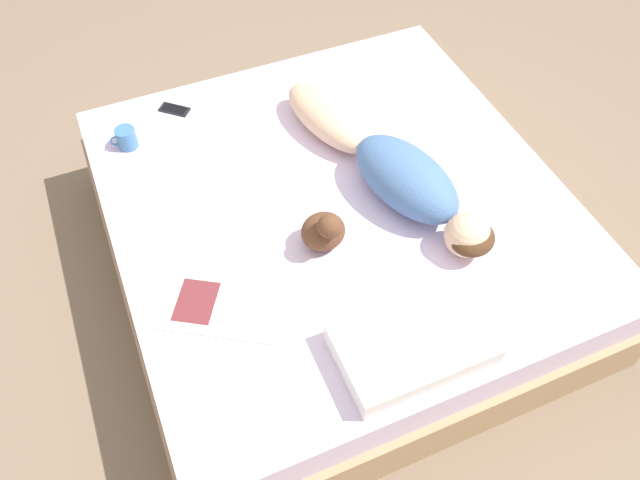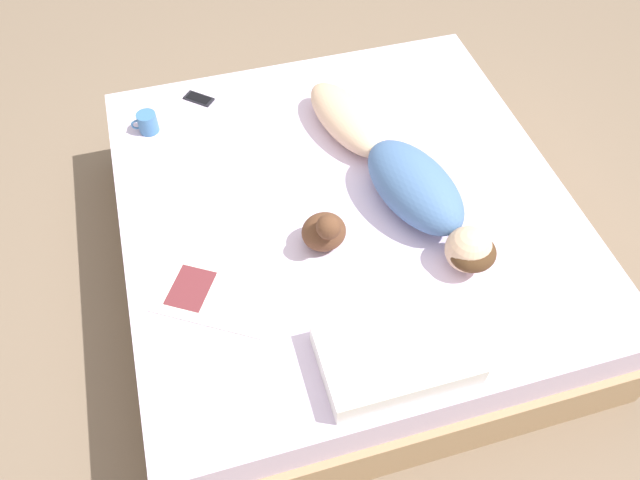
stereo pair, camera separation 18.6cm
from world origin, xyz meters
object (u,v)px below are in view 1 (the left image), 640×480
at_px(open_magazine, 224,305).
at_px(coffee_mug, 126,138).
at_px(cell_phone, 174,109).
at_px(person, 389,166).

height_order(open_magazine, coffee_mug, coffee_mug).
distance_m(open_magazine, cell_phone, 1.16).
relative_size(person, cell_phone, 8.35).
relative_size(person, coffee_mug, 10.38).
xyz_separation_m(person, open_magazine, (0.85, 0.33, -0.10)).
relative_size(coffee_mug, cell_phone, 0.80).
bearing_deg(person, coffee_mug, -48.67).
xyz_separation_m(coffee_mug, cell_phone, (-0.26, -0.16, -0.05)).
distance_m(person, open_magazine, 0.91).
height_order(person, open_magazine, person).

